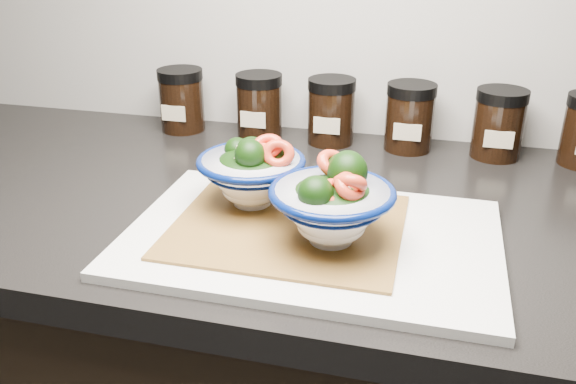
% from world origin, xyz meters
% --- Properties ---
extents(countertop, '(3.50, 0.60, 0.04)m').
position_xyz_m(countertop, '(0.00, 1.45, 0.88)').
color(countertop, black).
rests_on(countertop, cabinet).
extents(cutting_board, '(0.45, 0.30, 0.01)m').
position_xyz_m(cutting_board, '(0.02, 1.33, 0.91)').
color(cutting_board, silver).
rests_on(cutting_board, countertop).
extents(bamboo_mat, '(0.28, 0.24, 0.00)m').
position_xyz_m(bamboo_mat, '(-0.01, 1.34, 0.91)').
color(bamboo_mat, '#A67631').
rests_on(bamboo_mat, cutting_board).
extents(bowl_left, '(0.14, 0.14, 0.10)m').
position_xyz_m(bowl_left, '(-0.07, 1.39, 0.96)').
color(bowl_left, white).
rests_on(bowl_left, bamboo_mat).
extents(bowl_right, '(0.15, 0.15, 0.11)m').
position_xyz_m(bowl_right, '(0.05, 1.32, 0.96)').
color(bowl_right, white).
rests_on(bowl_right, bamboo_mat).
extents(spice_jar_a, '(0.08, 0.08, 0.11)m').
position_xyz_m(spice_jar_a, '(-0.30, 1.69, 0.96)').
color(spice_jar_a, black).
rests_on(spice_jar_a, countertop).
extents(spice_jar_b, '(0.08, 0.08, 0.11)m').
position_xyz_m(spice_jar_b, '(-0.15, 1.69, 0.96)').
color(spice_jar_b, black).
rests_on(spice_jar_b, countertop).
extents(spice_jar_c, '(0.08, 0.08, 0.11)m').
position_xyz_m(spice_jar_c, '(-0.03, 1.69, 0.96)').
color(spice_jar_c, black).
rests_on(spice_jar_c, countertop).
extents(spice_jar_d, '(0.08, 0.08, 0.11)m').
position_xyz_m(spice_jar_d, '(0.11, 1.69, 0.96)').
color(spice_jar_d, black).
rests_on(spice_jar_d, countertop).
extents(spice_jar_e, '(0.08, 0.08, 0.11)m').
position_xyz_m(spice_jar_e, '(0.25, 1.69, 0.96)').
color(spice_jar_e, black).
rests_on(spice_jar_e, countertop).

